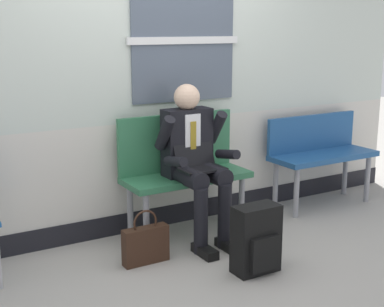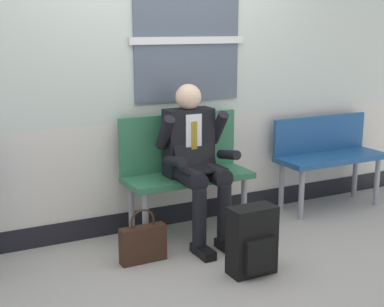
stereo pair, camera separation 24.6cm
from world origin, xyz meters
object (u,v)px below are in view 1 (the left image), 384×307
Objects in this scene: bench_empty at (319,150)px; handbag at (146,244)px; bench_with_person at (182,165)px; person_seated at (195,158)px; backpack at (257,240)px.

bench_empty is 2.16m from handbag.
bench_with_person is 0.23m from person_seated.
bench_empty is at bearing -0.51° from bench_with_person.
bench_with_person is at bearing 93.23° from backpack.
bench_with_person is 0.83m from handbag.
bench_with_person reaches higher than backpack.
handbag is at bearing -168.85° from bench_empty.
bench_with_person is at bearing 90.00° from person_seated.
bench_with_person is 1.53m from bench_empty.
person_seated is at bearing -172.83° from bench_empty.
person_seated is 2.57× the size of backpack.
backpack is (-1.48, -0.95, -0.30)m from bench_empty.
handbag is at bearing -142.65° from bench_with_person.
bench_with_person is at bearing 179.49° from bench_empty.
backpack reaches higher than handbag.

